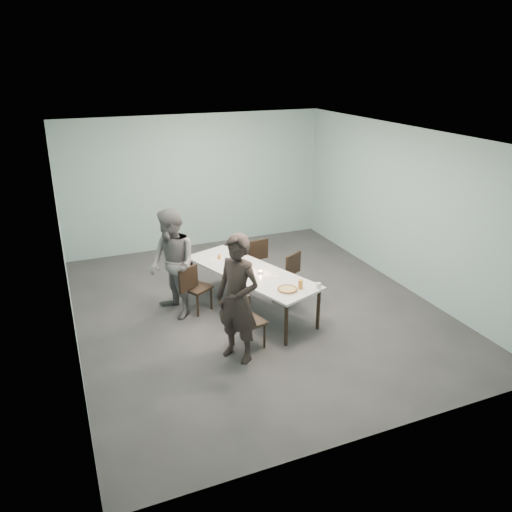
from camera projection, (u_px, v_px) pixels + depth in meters
name	position (u px, v px, depth m)	size (l,w,h in m)	color
ground	(255.00, 307.00, 8.84)	(7.00, 7.00, 0.00)	#333335
room_shell	(255.00, 197.00, 8.09)	(6.02, 7.02, 3.01)	#8FB2B4
table	(251.00, 274.00, 8.50)	(1.74, 2.75, 0.75)	white
chair_near_left	(244.00, 319.00, 7.43)	(0.65, 0.51, 0.87)	black
chair_far_left	(193.00, 285.00, 8.52)	(0.64, 0.57, 0.87)	black
chair_near_right	(289.00, 275.00, 8.94)	(0.65, 0.57, 0.87)	black
chair_far_right	(253.00, 259.00, 9.64)	(0.63, 0.46, 0.87)	black
diner_near	(238.00, 299.00, 7.03)	(0.70, 0.46, 1.91)	black
diner_far	(172.00, 264.00, 8.27)	(0.91, 0.71, 1.87)	slate
pizza	(288.00, 289.00, 7.75)	(0.34, 0.34, 0.04)	white
side_plate	(274.00, 276.00, 8.25)	(0.18, 0.18, 0.01)	white
beer_glass	(300.00, 284.00, 7.79)	(0.08, 0.08, 0.15)	orange
water_tumbler	(318.00, 286.00, 7.82)	(0.08, 0.08, 0.09)	silver
tealight	(260.00, 272.00, 8.37)	(0.06, 0.06, 0.05)	silver
amber_tumbler	(219.00, 257.00, 8.96)	(0.07, 0.07, 0.08)	orange
menu	(214.00, 259.00, 8.96)	(0.30, 0.22, 0.01)	silver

